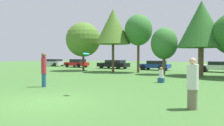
% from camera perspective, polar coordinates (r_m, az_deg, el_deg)
% --- Properties ---
extents(ground_plane, '(120.00, 120.00, 0.00)m').
position_cam_1_polar(ground_plane, '(8.74, -17.31, -9.89)').
color(ground_plane, '#3D6B2D').
extents(person_thrower, '(0.28, 0.28, 1.96)m').
position_cam_1_polar(person_thrower, '(12.71, -17.91, -1.52)').
color(person_thrower, navy).
rests_on(person_thrower, ground).
extents(person_catcher, '(0.38, 0.38, 1.72)m').
position_cam_1_polar(person_catcher, '(7.53, 20.86, -5.22)').
color(person_catcher, '#726651').
rests_on(person_catcher, ground).
extents(frisbee, '(0.30, 0.29, 0.10)m').
position_cam_1_polar(frisbee, '(9.58, -6.97, 2.51)').
color(frisbee, '#19B2D8').
extents(bystander_sitting, '(0.38, 0.32, 1.05)m').
position_cam_1_polar(bystander_sitting, '(14.48, 13.10, -3.42)').
color(bystander_sitting, navy).
rests_on(bystander_sitting, ground).
extents(tree_0, '(4.11, 4.11, 5.80)m').
position_cam_1_polar(tree_0, '(25.72, -7.76, 6.25)').
color(tree_0, '#473323').
rests_on(tree_0, ground).
extents(tree_1, '(3.85, 3.85, 6.94)m').
position_cam_1_polar(tree_1, '(23.52, 0.28, 9.77)').
color(tree_1, brown).
rests_on(tree_1, ground).
extents(tree_2, '(2.94, 2.94, 6.19)m').
position_cam_1_polar(tree_2, '(22.91, 7.12, 8.76)').
color(tree_2, brown).
rests_on(tree_2, ground).
extents(tree_3, '(2.51, 2.51, 4.50)m').
position_cam_1_polar(tree_3, '(20.90, 13.85, 5.11)').
color(tree_3, brown).
rests_on(tree_3, ground).
extents(tree_4, '(4.13, 4.13, 6.64)m').
position_cam_1_polar(tree_4, '(20.44, 22.93, 9.57)').
color(tree_4, brown).
rests_on(tree_4, ground).
extents(parked_car_silver, '(4.20, 2.01, 1.23)m').
position_cam_1_polar(parked_car_silver, '(38.66, -15.47, 0.17)').
color(parked_car_silver, '#B2B2B7').
rests_on(parked_car_silver, ground).
extents(parked_car_red, '(3.86, 1.90, 1.29)m').
position_cam_1_polar(parked_car_red, '(33.75, -9.47, 0.00)').
color(parked_car_red, red).
rests_on(parked_car_red, ground).
extents(parked_car_black, '(4.47, 2.08, 1.21)m').
position_cam_1_polar(parked_car_black, '(29.93, 0.46, -0.27)').
color(parked_car_black, black).
rests_on(parked_car_black, ground).
extents(parked_car_blue, '(3.83, 1.89, 1.19)m').
position_cam_1_polar(parked_car_blue, '(27.20, 11.49, -0.54)').
color(parked_car_blue, '#1E389E').
rests_on(parked_car_blue, ground).
extents(parked_car_white, '(3.97, 1.99, 1.18)m').
position_cam_1_polar(parked_car_white, '(26.00, 26.51, -0.79)').
color(parked_car_white, silver).
rests_on(parked_car_white, ground).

